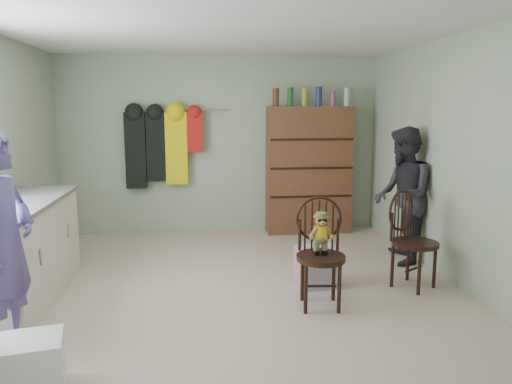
{
  "coord_description": "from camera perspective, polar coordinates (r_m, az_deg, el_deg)",
  "views": [
    {
      "loc": [
        -0.3,
        -4.66,
        1.77
      ],
      "look_at": [
        0.25,
        0.2,
        0.95
      ],
      "focal_mm": 35.0,
      "sensor_mm": 36.0,
      "label": 1
    }
  ],
  "objects": [
    {
      "name": "ground_plane",
      "position": [
        4.99,
        -2.64,
        -11.26
      ],
      "size": [
        5.0,
        5.0,
        0.0
      ],
      "primitive_type": "plane",
      "color": "beige",
      "rests_on": "ground"
    },
    {
      "name": "room_walls",
      "position": [
        5.2,
        -3.18,
        7.39
      ],
      "size": [
        5.0,
        5.0,
        5.0
      ],
      "color": "#ACBB9D",
      "rests_on": "ground"
    },
    {
      "name": "counter",
      "position": [
        5.11,
        -25.22,
        -6.13
      ],
      "size": [
        0.64,
        1.86,
        0.94
      ],
      "color": "silver",
      "rests_on": "ground"
    },
    {
      "name": "plastic_tub",
      "position": [
        3.57,
        -24.3,
        -17.74
      ],
      "size": [
        0.45,
        0.43,
        0.36
      ],
      "primitive_type": "cube",
      "rotation": [
        0.0,
        0.0,
        0.2
      ],
      "color": "white",
      "rests_on": "ground"
    },
    {
      "name": "chair_front",
      "position": [
        4.53,
        7.35,
        -5.97
      ],
      "size": [
        0.48,
        0.48,
        0.99
      ],
      "rotation": [
        0.0,
        0.0,
        -0.1
      ],
      "color": "black",
      "rests_on": "ground"
    },
    {
      "name": "chair_far",
      "position": [
        5.21,
        17.2,
        -4.79
      ],
      "size": [
        0.6,
        0.6,
        0.97
      ],
      "rotation": [
        0.0,
        0.0,
        0.61
      ],
      "color": "black",
      "rests_on": "ground"
    },
    {
      "name": "striped_bag",
      "position": [
        5.1,
        6.85,
        -8.46
      ],
      "size": [
        0.41,
        0.33,
        0.4
      ],
      "primitive_type": "cube",
      "rotation": [
        0.0,
        0.0,
        0.08
      ],
      "color": "#E57275",
      "rests_on": "ground"
    },
    {
      "name": "person_left",
      "position": [
        4.01,
        -26.86,
        -5.37
      ],
      "size": [
        0.47,
        0.64,
        1.62
      ],
      "primitive_type": "imported",
      "rotation": [
        0.0,
        0.0,
        1.42
      ],
      "color": "#5F5297",
      "rests_on": "ground"
    },
    {
      "name": "person_right",
      "position": [
        5.94,
        16.4,
        -0.4
      ],
      "size": [
        0.76,
        0.88,
        1.57
      ],
      "primitive_type": "imported",
      "rotation": [
        0.0,
        0.0,
        -1.81
      ],
      "color": "#2D2B33",
      "rests_on": "ground"
    },
    {
      "name": "dresser",
      "position": [
        7.18,
        6.05,
        2.6
      ],
      "size": [
        1.2,
        0.39,
        2.07
      ],
      "color": "brown",
      "rests_on": "ground"
    },
    {
      "name": "coat_rack",
      "position": [
        7.07,
        -10.78,
        5.14
      ],
      "size": [
        1.42,
        0.12,
        1.09
      ],
      "color": "#99999E",
      "rests_on": "ground"
    }
  ]
}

